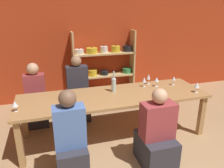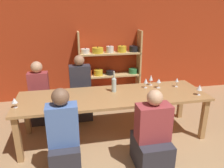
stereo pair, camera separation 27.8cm
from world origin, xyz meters
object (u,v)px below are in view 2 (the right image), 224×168
at_px(shelf_unit, 108,71).
at_px(wine_glass_white_b, 199,88).
at_px(wine_bottle_green, 114,84).
at_px(wine_glass_white_a, 146,81).
at_px(person_near_b, 65,145).
at_px(wine_glass_empty_a, 177,80).
at_px(wine_glass_red_b, 14,101).
at_px(wine_glass_red_c, 159,81).
at_px(dining_table, 113,99).
at_px(person_far_a, 40,100).
at_px(person_near_a, 152,140).
at_px(wine_glass_red_a, 151,78).
at_px(person_far_b, 81,95).

bearing_deg(shelf_unit, wine_glass_white_b, -61.11).
height_order(wine_bottle_green, wine_glass_white_b, wine_bottle_green).
distance_m(wine_glass_white_a, person_near_b, 1.75).
xyz_separation_m(wine_glass_empty_a, person_near_b, (-1.92, -0.92, -0.41)).
height_order(wine_glass_red_b, wine_glass_red_c, wine_glass_red_c).
height_order(wine_bottle_green, person_near_b, person_near_b).
bearing_deg(person_near_b, wine_glass_red_c, 30.41).
xyz_separation_m(dining_table, wine_glass_red_b, (-1.41, -0.17, 0.17)).
relative_size(shelf_unit, person_far_a, 1.35).
xyz_separation_m(shelf_unit, wine_glass_empty_a, (0.91, -1.52, 0.22)).
bearing_deg(person_near_b, person_near_a, -2.05).
relative_size(dining_table, wine_glass_empty_a, 18.10).
xyz_separation_m(wine_glass_white_b, person_near_b, (-2.09, -0.51, -0.41)).
xyz_separation_m(wine_glass_red_a, wine_glass_white_a, (-0.14, -0.11, -0.01)).
height_order(wine_glass_white_a, wine_glass_white_b, wine_glass_white_a).
height_order(wine_glass_red_c, wine_glass_white_b, wine_glass_white_b).
relative_size(shelf_unit, wine_glass_red_b, 10.94).
height_order(dining_table, person_near_a, person_near_a).
bearing_deg(person_near_b, wine_glass_white_a, 35.46).
bearing_deg(dining_table, wine_glass_white_b, -11.44).
bearing_deg(shelf_unit, wine_glass_red_a, -69.57).
relative_size(dining_table, person_near_b, 2.50).
xyz_separation_m(shelf_unit, person_near_b, (-1.02, -2.45, -0.19)).
xyz_separation_m(wine_glass_red_b, person_near_a, (1.76, -0.65, -0.44)).
xyz_separation_m(dining_table, wine_glass_red_a, (0.75, 0.33, 0.20)).
height_order(dining_table, person_far_b, person_far_b).
bearing_deg(person_far_b, wine_glass_empty_a, 158.34).
xyz_separation_m(dining_table, person_far_a, (-1.21, 0.77, -0.23)).
bearing_deg(person_far_a, dining_table, 147.30).
xyz_separation_m(wine_glass_empty_a, wine_glass_white_b, (0.16, -0.42, -0.00)).
xyz_separation_m(dining_table, wine_glass_white_a, (0.61, 0.21, 0.19)).
xyz_separation_m(wine_glass_red_a, wine_glass_red_b, (-2.16, -0.49, -0.03)).
bearing_deg(shelf_unit, wine_bottle_green, -97.56).
bearing_deg(wine_bottle_green, dining_table, -106.06).
bearing_deg(wine_glass_white_a, person_near_a, -104.60).
distance_m(shelf_unit, wine_glass_red_a, 1.45).
bearing_deg(wine_glass_white_a, person_far_b, 151.80).
distance_m(wine_bottle_green, wine_glass_red_b, 1.49).
distance_m(shelf_unit, wine_glass_white_b, 2.22).
xyz_separation_m(wine_glass_white_b, person_far_a, (-2.52, 1.04, -0.42)).
relative_size(wine_bottle_green, wine_glass_empty_a, 2.12).
bearing_deg(wine_glass_red_c, person_near_b, -149.59).
relative_size(shelf_unit, wine_glass_empty_a, 9.47).
height_order(wine_glass_red_a, person_near_a, person_near_a).
bearing_deg(dining_table, wine_glass_red_b, -173.33).
xyz_separation_m(wine_glass_red_b, person_far_a, (0.21, 0.94, -0.40)).
bearing_deg(person_near_a, wine_glass_red_a, 70.53).
height_order(shelf_unit, dining_table, shelf_unit).
bearing_deg(person_far_b, wine_glass_white_b, 149.29).
height_order(person_near_a, person_far_a, person_far_a).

